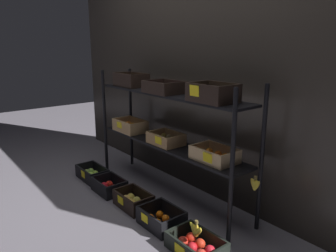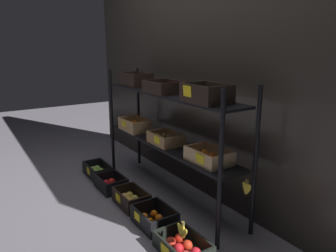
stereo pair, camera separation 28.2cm
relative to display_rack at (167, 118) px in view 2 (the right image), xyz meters
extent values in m
plane|color=slate|center=(0.00, 0.01, -0.74)|extent=(10.00, 10.00, 0.00)
cube|color=#2D2823|center=(0.00, 0.38, 0.33)|extent=(4.14, 0.12, 2.14)
cylinder|color=black|center=(-0.87, -0.15, -0.19)|extent=(0.03, 0.03, 1.10)
cylinder|color=black|center=(0.87, -0.15, -0.19)|extent=(0.03, 0.03, 1.10)
cylinder|color=black|center=(-0.87, 0.18, -0.19)|extent=(0.03, 0.03, 1.10)
cylinder|color=black|center=(0.87, 0.18, -0.19)|extent=(0.03, 0.03, 1.10)
cube|color=black|center=(0.00, 0.01, -0.25)|extent=(1.70, 0.29, 0.02)
cube|color=black|center=(0.00, 0.01, 0.21)|extent=(1.70, 0.29, 0.02)
cube|color=tan|center=(-0.57, -0.02, -0.23)|extent=(0.35, 0.22, 0.01)
cube|color=tan|center=(-0.57, -0.12, -0.17)|extent=(0.35, 0.02, 0.11)
cube|color=tan|center=(-0.57, 0.08, -0.17)|extent=(0.35, 0.02, 0.11)
cube|color=tan|center=(-0.73, -0.02, -0.17)|extent=(0.02, 0.19, 0.11)
cube|color=tan|center=(-0.40, -0.02, -0.17)|extent=(0.02, 0.19, 0.11)
sphere|color=orange|center=(-0.65, -0.05, -0.19)|extent=(0.07, 0.07, 0.07)
sphere|color=orange|center=(-0.57, -0.05, -0.19)|extent=(0.07, 0.07, 0.07)
sphere|color=orange|center=(-0.49, -0.05, -0.19)|extent=(0.07, 0.07, 0.07)
sphere|color=orange|center=(-0.65, 0.01, -0.19)|extent=(0.07, 0.07, 0.07)
sphere|color=orange|center=(-0.56, 0.00, -0.19)|extent=(0.07, 0.07, 0.07)
sphere|color=orange|center=(-0.49, 0.01, -0.19)|extent=(0.07, 0.07, 0.07)
cube|color=yellow|center=(-0.60, -0.13, -0.16)|extent=(0.09, 0.01, 0.06)
cube|color=#A87F51|center=(0.00, -0.01, -0.23)|extent=(0.30, 0.22, 0.01)
cube|color=#A87F51|center=(0.00, -0.11, -0.18)|extent=(0.30, 0.02, 0.09)
cube|color=#A87F51|center=(0.00, 0.09, -0.18)|extent=(0.30, 0.02, 0.09)
cube|color=#A87F51|center=(-0.15, -0.01, -0.18)|extent=(0.02, 0.19, 0.09)
cube|color=#A87F51|center=(0.14, -0.01, -0.18)|extent=(0.02, 0.19, 0.09)
ellipsoid|color=brown|center=(-0.08, -0.05, -0.19)|extent=(0.05, 0.05, 0.07)
ellipsoid|color=brown|center=(-0.01, -0.05, -0.19)|extent=(0.05, 0.05, 0.07)
ellipsoid|color=brown|center=(0.07, -0.04, -0.19)|extent=(0.05, 0.05, 0.07)
ellipsoid|color=brown|center=(-0.08, 0.02, -0.19)|extent=(0.05, 0.05, 0.07)
ellipsoid|color=brown|center=(-0.01, 0.03, -0.19)|extent=(0.05, 0.05, 0.07)
ellipsoid|color=brown|center=(0.07, 0.02, -0.19)|extent=(0.05, 0.05, 0.07)
cube|color=yellow|center=(0.03, -0.12, -0.18)|extent=(0.09, 0.01, 0.06)
cube|color=tan|center=(0.56, 0.01, -0.23)|extent=(0.34, 0.23, 0.01)
cube|color=tan|center=(0.56, -0.09, -0.18)|extent=(0.34, 0.02, 0.09)
cube|color=tan|center=(0.56, 0.12, -0.18)|extent=(0.34, 0.02, 0.09)
cube|color=tan|center=(0.40, 0.01, -0.18)|extent=(0.02, 0.20, 0.09)
cube|color=tan|center=(0.72, 0.01, -0.18)|extent=(0.02, 0.20, 0.09)
sphere|color=orange|center=(0.48, -0.02, -0.20)|extent=(0.06, 0.06, 0.06)
sphere|color=orange|center=(0.56, -0.02, -0.20)|extent=(0.06, 0.06, 0.06)
sphere|color=orange|center=(0.64, -0.02, -0.20)|extent=(0.06, 0.06, 0.06)
sphere|color=orange|center=(0.48, 0.04, -0.20)|extent=(0.06, 0.06, 0.06)
sphere|color=orange|center=(0.56, 0.05, -0.20)|extent=(0.06, 0.06, 0.06)
sphere|color=orange|center=(0.64, 0.05, -0.20)|extent=(0.06, 0.06, 0.06)
cube|color=yellow|center=(0.60, -0.10, -0.18)|extent=(0.09, 0.01, 0.08)
cube|color=black|center=(-0.55, 0.00, 0.23)|extent=(0.34, 0.22, 0.01)
cube|color=black|center=(-0.55, -0.11, 0.29)|extent=(0.34, 0.02, 0.12)
cube|color=black|center=(-0.55, 0.10, 0.29)|extent=(0.34, 0.02, 0.12)
cube|color=black|center=(-0.72, 0.00, 0.29)|extent=(0.02, 0.19, 0.12)
cube|color=black|center=(-0.39, 0.00, 0.29)|extent=(0.02, 0.19, 0.12)
ellipsoid|color=yellow|center=(-0.64, -0.03, 0.27)|extent=(0.06, 0.06, 0.08)
ellipsoid|color=yellow|center=(-0.55, -0.03, 0.27)|extent=(0.06, 0.06, 0.08)
ellipsoid|color=yellow|center=(-0.47, -0.04, 0.27)|extent=(0.06, 0.06, 0.08)
ellipsoid|color=yellow|center=(-0.64, 0.03, 0.27)|extent=(0.06, 0.06, 0.08)
ellipsoid|color=yellow|center=(-0.56, 0.02, 0.27)|extent=(0.06, 0.06, 0.08)
ellipsoid|color=yellow|center=(-0.47, 0.02, 0.27)|extent=(0.06, 0.06, 0.08)
cube|color=black|center=(0.00, -0.03, 0.23)|extent=(0.32, 0.25, 0.01)
cube|color=black|center=(0.00, -0.15, 0.28)|extent=(0.32, 0.02, 0.09)
cube|color=black|center=(0.00, 0.09, 0.28)|extent=(0.32, 0.02, 0.09)
cube|color=black|center=(-0.16, -0.03, 0.28)|extent=(0.02, 0.22, 0.09)
cube|color=black|center=(0.15, -0.03, 0.28)|extent=(0.02, 0.22, 0.09)
sphere|color=#612C4C|center=(-0.09, -0.08, 0.26)|extent=(0.05, 0.05, 0.05)
sphere|color=#5A1A46|center=(-0.03, -0.09, 0.26)|extent=(0.05, 0.05, 0.05)
sphere|color=#6B1856|center=(0.03, -0.09, 0.26)|extent=(0.05, 0.05, 0.05)
sphere|color=#5B2A4C|center=(0.09, -0.08, 0.26)|extent=(0.05, 0.05, 0.05)
sphere|color=#552649|center=(-0.09, -0.03, 0.26)|extent=(0.05, 0.05, 0.05)
sphere|color=#5B2C5A|center=(-0.04, -0.03, 0.26)|extent=(0.05, 0.05, 0.05)
sphere|color=#6B2D57|center=(0.03, -0.03, 0.26)|extent=(0.05, 0.05, 0.05)
sphere|color=#6B1F56|center=(0.08, -0.03, 0.26)|extent=(0.05, 0.05, 0.05)
sphere|color=#661B57|center=(-0.10, 0.03, 0.26)|extent=(0.05, 0.05, 0.05)
sphere|color=#6A284F|center=(-0.03, 0.03, 0.26)|extent=(0.05, 0.05, 0.05)
sphere|color=#5C2A4A|center=(0.03, 0.03, 0.26)|extent=(0.05, 0.05, 0.05)
sphere|color=#591C58|center=(0.09, 0.03, 0.26)|extent=(0.05, 0.05, 0.05)
cube|color=black|center=(0.56, -0.02, 0.23)|extent=(0.33, 0.25, 0.01)
cube|color=black|center=(0.56, -0.14, 0.29)|extent=(0.33, 0.02, 0.12)
cube|color=black|center=(0.56, 0.09, 0.29)|extent=(0.33, 0.02, 0.12)
cube|color=black|center=(0.40, -0.02, 0.29)|extent=(0.02, 0.21, 0.12)
cube|color=black|center=(0.71, -0.02, 0.29)|extent=(0.02, 0.21, 0.12)
ellipsoid|color=#B8BF4B|center=(0.48, -0.06, 0.28)|extent=(0.07, 0.07, 0.09)
ellipsoid|color=tan|center=(0.56, -0.06, 0.28)|extent=(0.07, 0.07, 0.09)
ellipsoid|color=#BBBA4A|center=(0.63, -0.06, 0.28)|extent=(0.07, 0.07, 0.09)
ellipsoid|color=tan|center=(0.48, 0.01, 0.28)|extent=(0.07, 0.07, 0.09)
ellipsoid|color=tan|center=(0.56, 0.02, 0.28)|extent=(0.07, 0.07, 0.09)
ellipsoid|color=tan|center=(0.64, 0.02, 0.28)|extent=(0.07, 0.07, 0.09)
cube|color=yellow|center=(0.49, -0.15, 0.30)|extent=(0.09, 0.01, 0.08)
cylinder|color=brown|center=(0.91, 0.06, -0.28)|extent=(0.02, 0.02, 0.02)
ellipsoid|color=yellow|center=(0.89, 0.06, -0.33)|extent=(0.07, 0.03, 0.09)
ellipsoid|color=yellow|center=(0.90, 0.06, -0.33)|extent=(0.05, 0.03, 0.09)
ellipsoid|color=yellow|center=(0.91, 0.06, -0.33)|extent=(0.05, 0.03, 0.09)
ellipsoid|color=yellow|center=(0.92, 0.06, -0.33)|extent=(0.07, 0.03, 0.09)
cube|color=black|center=(-0.77, -0.37, -0.73)|extent=(0.37, 0.21, 0.01)
cube|color=black|center=(-0.77, -0.47, -0.67)|extent=(0.37, 0.02, 0.12)
cube|color=black|center=(-0.77, -0.28, -0.67)|extent=(0.37, 0.02, 0.12)
cube|color=black|center=(-0.95, -0.37, -0.67)|extent=(0.02, 0.18, 0.12)
cube|color=black|center=(-0.60, -0.37, -0.67)|extent=(0.02, 0.18, 0.12)
sphere|color=#90B349|center=(-0.85, -0.40, -0.69)|extent=(0.07, 0.07, 0.07)
sphere|color=#97C545|center=(-0.77, -0.40, -0.69)|extent=(0.07, 0.07, 0.07)
sphere|color=#84B641|center=(-0.68, -0.40, -0.69)|extent=(0.07, 0.07, 0.07)
sphere|color=#84B246|center=(-0.86, -0.35, -0.69)|extent=(0.07, 0.07, 0.07)
sphere|color=#8BB73B|center=(-0.77, -0.34, -0.69)|extent=(0.07, 0.07, 0.07)
sphere|color=#87C73C|center=(-0.68, -0.35, -0.69)|extent=(0.07, 0.07, 0.07)
cube|color=yellow|center=(-0.76, -0.48, -0.65)|extent=(0.08, 0.01, 0.07)
cube|color=black|center=(-0.39, -0.38, -0.73)|extent=(0.32, 0.23, 0.01)
cube|color=black|center=(-0.39, -0.49, -0.67)|extent=(0.32, 0.02, 0.12)
cube|color=black|center=(-0.39, -0.28, -0.67)|extent=(0.32, 0.02, 0.12)
cube|color=black|center=(-0.54, -0.38, -0.67)|extent=(0.02, 0.20, 0.12)
cube|color=black|center=(-0.24, -0.38, -0.67)|extent=(0.02, 0.20, 0.12)
sphere|color=red|center=(-0.44, -0.41, -0.69)|extent=(0.07, 0.07, 0.07)
sphere|color=red|center=(-0.34, -0.41, -0.69)|extent=(0.07, 0.07, 0.07)
sphere|color=red|center=(-0.45, -0.36, -0.69)|extent=(0.07, 0.07, 0.07)
sphere|color=red|center=(-0.34, -0.36, -0.69)|extent=(0.07, 0.07, 0.07)
cube|color=black|center=(0.00, -0.37, -0.73)|extent=(0.34, 0.22, 0.01)
cube|color=black|center=(0.00, -0.47, -0.66)|extent=(0.34, 0.02, 0.12)
cube|color=black|center=(0.00, -0.26, -0.66)|extent=(0.34, 0.02, 0.12)
cube|color=black|center=(-0.16, -0.37, -0.66)|extent=(0.02, 0.19, 0.12)
cube|color=black|center=(0.16, -0.37, -0.66)|extent=(0.02, 0.19, 0.12)
sphere|color=#E7B556|center=(-0.09, -0.39, -0.69)|extent=(0.07, 0.07, 0.07)
sphere|color=gold|center=(0.00, -0.39, -0.69)|extent=(0.07, 0.07, 0.07)
sphere|color=#D6BF4D|center=(0.07, -0.39, -0.69)|extent=(0.07, 0.07, 0.07)
sphere|color=gold|center=(-0.09, -0.34, -0.69)|extent=(0.07, 0.07, 0.07)
sphere|color=#D3C54D|center=(-0.01, -0.34, -0.69)|extent=(0.07, 0.07, 0.07)
sphere|color=#E3B151|center=(0.07, -0.33, -0.69)|extent=(0.07, 0.07, 0.07)
cube|color=yellow|center=(-0.03, -0.48, -0.65)|extent=(0.08, 0.01, 0.07)
cube|color=black|center=(0.38, -0.36, -0.73)|extent=(0.33, 0.25, 0.01)
cube|color=black|center=(0.38, -0.48, -0.66)|extent=(0.33, 0.02, 0.12)
cube|color=black|center=(0.38, -0.24, -0.66)|extent=(0.33, 0.02, 0.12)
cube|color=black|center=(0.22, -0.36, -0.66)|extent=(0.02, 0.22, 0.12)
cube|color=black|center=(0.53, -0.36, -0.66)|extent=(0.02, 0.22, 0.12)
sphere|color=orange|center=(0.29, -0.40, -0.69)|extent=(0.06, 0.06, 0.06)
sphere|color=orange|center=(0.38, -0.40, -0.69)|extent=(0.06, 0.06, 0.06)
sphere|color=orange|center=(0.46, -0.40, -0.69)|extent=(0.06, 0.06, 0.06)
sphere|color=orange|center=(0.30, -0.31, -0.69)|extent=(0.06, 0.06, 0.06)
sphere|color=orange|center=(0.38, -0.32, -0.69)|extent=(0.06, 0.06, 0.06)
sphere|color=orange|center=(0.45, -0.31, -0.69)|extent=(0.06, 0.06, 0.06)
cube|color=yellow|center=(0.34, -0.49, -0.65)|extent=(0.08, 0.01, 0.06)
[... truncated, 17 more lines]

